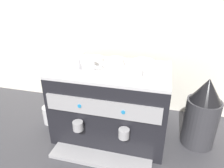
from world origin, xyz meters
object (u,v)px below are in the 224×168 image
object	(u,v)px
ceramic_bowl_1	(115,62)
coffee_grinder	(202,114)
ceramic_cup_0	(74,64)
ceramic_bowl_0	(143,63)
espresso_machine	(112,103)
ceramic_bowl_2	(95,59)
ceramic_cup_1	(89,63)
ceramic_cup_3	(79,57)
milk_pitcher	(51,114)
ceramic_cup_2	(136,70)

from	to	relation	value
ceramic_bowl_1	coffee_grinder	distance (m)	0.58
ceramic_cup_0	ceramic_bowl_0	xyz separation A→B (m)	(0.37, 0.15, -0.01)
espresso_machine	ceramic_bowl_2	bearing A→B (deg)	144.58
ceramic_cup_0	ceramic_bowl_1	size ratio (longest dim) A/B	0.94
ceramic_cup_0	ceramic_cup_1	world-z (taller)	ceramic_cup_1
ceramic_cup_1	ceramic_cup_3	distance (m)	0.15
ceramic_cup_3	ceramic_bowl_0	size ratio (longest dim) A/B	0.83
ceramic_bowl_1	ceramic_bowl_2	distance (m)	0.14
ceramic_cup_1	milk_pitcher	xyz separation A→B (m)	(-0.32, 0.05, -0.42)
ceramic_bowl_2	milk_pitcher	world-z (taller)	ceramic_bowl_2
ceramic_cup_3	coffee_grinder	world-z (taller)	ceramic_cup_3
ceramic_cup_3	ceramic_bowl_0	xyz separation A→B (m)	(0.39, 0.03, -0.01)
ceramic_bowl_1	ceramic_bowl_2	size ratio (longest dim) A/B	1.05
ceramic_cup_1	ceramic_bowl_1	world-z (taller)	ceramic_cup_1
ceramic_cup_3	coffee_grinder	size ratio (longest dim) A/B	0.25
ceramic_cup_1	coffee_grinder	bearing A→B (deg)	7.11
espresso_machine	ceramic_bowl_1	size ratio (longest dim) A/B	6.33
ceramic_cup_1	ceramic_bowl_0	size ratio (longest dim) A/B	0.91
espresso_machine	ceramic_cup_3	distance (m)	0.34
espresso_machine	ceramic_bowl_0	size ratio (longest dim) A/B	5.18
ceramic_cup_0	ceramic_bowl_0	size ratio (longest dim) A/B	0.77
espresso_machine	ceramic_cup_3	size ratio (longest dim) A/B	6.24
ceramic_cup_3	milk_pitcher	size ratio (longest dim) A/B	0.86
milk_pitcher	ceramic_bowl_0	bearing A→B (deg)	8.89
ceramic_cup_2	coffee_grinder	xyz separation A→B (m)	(0.38, 0.11, -0.27)
ceramic_bowl_2	coffee_grinder	distance (m)	0.71
ceramic_cup_2	milk_pitcher	size ratio (longest dim) A/B	0.86
ceramic_cup_2	ceramic_bowl_2	distance (m)	0.33
ceramic_cup_3	ceramic_bowl_1	world-z (taller)	ceramic_cup_3
ceramic_cup_0	ceramic_bowl_2	bearing A→B (deg)	66.19
espresso_machine	ceramic_cup_2	size ratio (longest dim) A/B	6.22
espresso_machine	ceramic_cup_2	distance (m)	0.31
ceramic_bowl_0	ceramic_bowl_2	world-z (taller)	ceramic_bowl_0
ceramic_cup_0	milk_pitcher	world-z (taller)	ceramic_cup_0
ceramic_bowl_1	milk_pitcher	xyz separation A→B (m)	(-0.44, -0.06, -0.40)
ceramic_cup_1	milk_pitcher	distance (m)	0.53
ceramic_cup_0	ceramic_cup_1	distance (m)	0.09
coffee_grinder	ceramic_bowl_1	bearing A→B (deg)	177.25
ceramic_cup_0	milk_pitcher	distance (m)	0.48
coffee_grinder	milk_pitcher	size ratio (longest dim) A/B	3.49
ceramic_bowl_0	ceramic_cup_2	bearing A→B (deg)	-95.83
espresso_machine	ceramic_bowl_0	xyz separation A→B (m)	(0.17, 0.09, 0.24)
ceramic_cup_0	espresso_machine	bearing A→B (deg)	17.53
ceramic_cup_1	ceramic_cup_3	bearing A→B (deg)	133.80
coffee_grinder	ceramic_cup_3	bearing A→B (deg)	177.59
ceramic_bowl_0	ceramic_bowl_1	world-z (taller)	ceramic_bowl_1
ceramic_bowl_2	ceramic_cup_1	bearing A→B (deg)	-83.89
ceramic_cup_1	ceramic_cup_2	bearing A→B (deg)	-5.85
ceramic_cup_2	ceramic_bowl_0	distance (m)	0.17
ceramic_cup_2	ceramic_cup_3	bearing A→B (deg)	159.56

